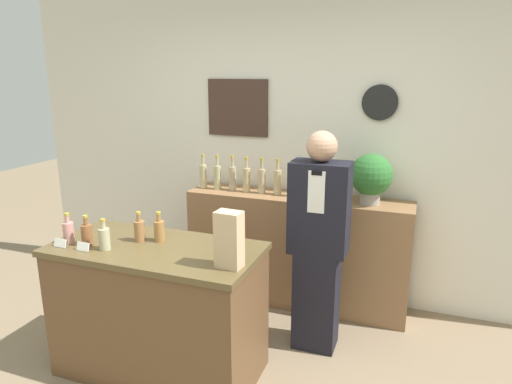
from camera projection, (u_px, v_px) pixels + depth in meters
name	position (u px, v px, depth m)	size (l,w,h in m)	color
back_wall	(287.00, 147.00, 4.05)	(5.20, 0.09, 2.70)	silver
back_shelf	(296.00, 250.00, 3.98)	(1.91, 0.39, 0.98)	#8E6642
display_counter	(159.00, 310.00, 3.05)	(1.37, 0.68, 0.91)	brown
shopkeeper	(318.00, 244.00, 3.25)	(0.41, 0.26, 1.62)	black
potted_plant	(371.00, 176.00, 3.58)	(0.33, 0.33, 0.40)	#9E998E
paper_bag	(229.00, 240.00, 2.59)	(0.16, 0.11, 0.33)	tan
price_card_left	(60.00, 243.00, 2.92)	(0.09, 0.02, 0.06)	white
price_card_right	(83.00, 247.00, 2.86)	(0.09, 0.02, 0.06)	white
counter_bottle_0	(69.00, 232.00, 2.99)	(0.07, 0.07, 0.20)	tan
counter_bottle_1	(87.00, 234.00, 2.94)	(0.07, 0.07, 0.20)	brown
counter_bottle_2	(104.00, 238.00, 2.87)	(0.07, 0.07, 0.20)	#B0AD85
counter_bottle_3	(139.00, 230.00, 3.01)	(0.07, 0.07, 0.20)	#9D6C41
counter_bottle_4	(159.00, 230.00, 3.01)	(0.07, 0.07, 0.20)	#A1713D
shelf_bottle_0	(203.00, 175.00, 4.11)	(0.07, 0.07, 0.31)	tan
shelf_bottle_1	(218.00, 176.00, 4.06)	(0.07, 0.07, 0.31)	tan
shelf_bottle_2	(233.00, 177.00, 4.03)	(0.07, 0.07, 0.31)	tan
shelf_bottle_3	(247.00, 179.00, 3.97)	(0.07, 0.07, 0.31)	tan
shelf_bottle_4	(262.00, 180.00, 3.92)	(0.07, 0.07, 0.31)	tan
shelf_bottle_5	(277.00, 181.00, 3.89)	(0.07, 0.07, 0.31)	tan
shelf_bottle_6	(293.00, 183.00, 3.83)	(0.07, 0.07, 0.31)	tan
shelf_bottle_7	(309.00, 184.00, 3.79)	(0.07, 0.07, 0.31)	tan
shelf_bottle_8	(325.00, 186.00, 3.73)	(0.07, 0.07, 0.31)	tan
shelf_bottle_9	(343.00, 187.00, 3.71)	(0.07, 0.07, 0.31)	tan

